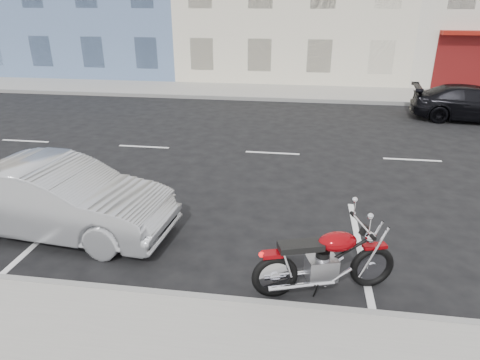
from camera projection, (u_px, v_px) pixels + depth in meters
The scene contains 7 objects.
ground at pixel (341, 156), 12.47m from camera, with size 120.00×120.00×0.00m, color black.
sidewalk_far at pixel (225, 91), 21.04m from camera, with size 80.00×3.40×0.15m, color gray.
curb_near at pixel (49, 285), 6.74m from camera, with size 80.00×0.12×0.16m, color gray.
curb_far at pixel (219, 98), 19.49m from camera, with size 80.00×0.12×0.16m, color gray.
motorcycle at pixel (375, 258), 6.65m from camera, with size 2.21×0.99×1.15m.
sedan_silver at pixel (58, 198), 8.15m from camera, with size 1.54×4.42×1.46m, color #9FA2A7.
car_far at pixel (474, 103), 15.92m from camera, with size 1.80×4.44×1.29m, color black.
Camera 1 is at (-1.20, -12.05, 4.24)m, focal length 32.00 mm.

